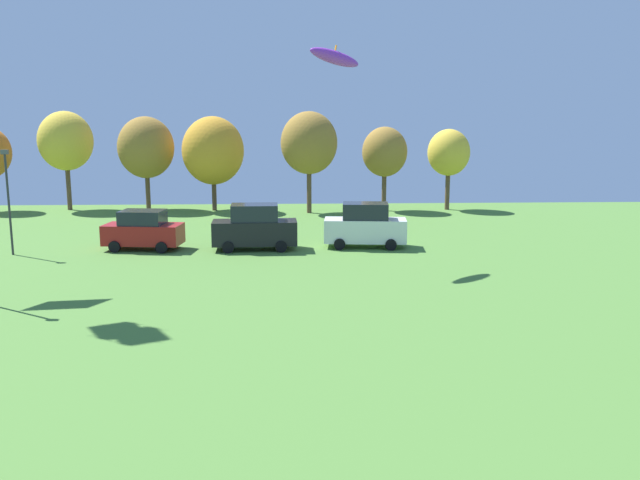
# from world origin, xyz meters

# --- Properties ---
(kite_flying_6) EXTENTS (2.90, 2.16, 1.22)m
(kite_flying_6) POSITION_xyz_m (3.45, 36.91, 10.22)
(kite_flying_6) COLOR purple
(parked_car_leftmost) EXTENTS (4.46, 2.49, 2.22)m
(parked_car_leftmost) POSITION_xyz_m (-7.04, 40.37, 1.10)
(parked_car_leftmost) COLOR maroon
(parked_car_leftmost) RESTS_ON ground
(parked_car_second_from_left) EXTENTS (4.75, 2.18, 2.56)m
(parked_car_second_from_left) POSITION_xyz_m (-0.79, 40.09, 1.25)
(parked_car_second_from_left) COLOR black
(parked_car_second_from_left) RESTS_ON ground
(parked_car_third_from_left) EXTENTS (4.77, 2.33, 2.54)m
(parked_car_third_from_left) POSITION_xyz_m (5.45, 40.56, 1.24)
(parked_car_third_from_left) COLOR silver
(parked_car_third_from_left) RESTS_ON ground
(light_post_2) EXTENTS (0.36, 0.20, 5.64)m
(light_post_2) POSITION_xyz_m (-13.82, 39.22, 3.21)
(light_post_2) COLOR #2D2D33
(light_post_2) RESTS_ON ground
(treeline_tree_1) EXTENTS (4.21, 4.21, 7.77)m
(treeline_tree_1) POSITION_xyz_m (-16.43, 57.05, 5.43)
(treeline_tree_1) COLOR brown
(treeline_tree_1) RESTS_ON ground
(treeline_tree_2) EXTENTS (4.39, 4.39, 7.35)m
(treeline_tree_2) POSITION_xyz_m (-10.16, 56.82, 4.92)
(treeline_tree_2) COLOR brown
(treeline_tree_2) RESTS_ON ground
(treeline_tree_3) EXTENTS (4.82, 4.82, 7.36)m
(treeline_tree_3) POSITION_xyz_m (-4.85, 56.23, 4.70)
(treeline_tree_3) COLOR brown
(treeline_tree_3) RESTS_ON ground
(treeline_tree_4) EXTENTS (4.32, 4.32, 7.74)m
(treeline_tree_4) POSITION_xyz_m (2.62, 54.54, 5.34)
(treeline_tree_4) COLOR brown
(treeline_tree_4) RESTS_ON ground
(treeline_tree_5) EXTENTS (3.53, 3.53, 6.56)m
(treeline_tree_5) POSITION_xyz_m (8.55, 55.60, 4.60)
(treeline_tree_5) COLOR brown
(treeline_tree_5) RESTS_ON ground
(treeline_tree_6) EXTENTS (3.33, 3.33, 6.37)m
(treeline_tree_6) POSITION_xyz_m (13.68, 55.95, 4.51)
(treeline_tree_6) COLOR brown
(treeline_tree_6) RESTS_ON ground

